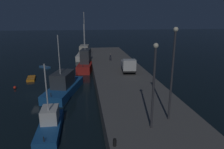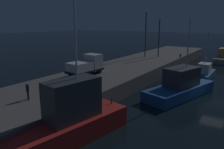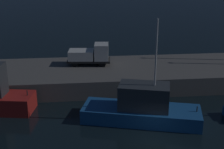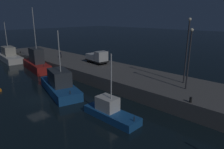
% 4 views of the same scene
% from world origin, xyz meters
% --- Properties ---
extents(ground_plane, '(320.00, 320.00, 0.00)m').
position_xyz_m(ground_plane, '(0.00, 0.00, 0.00)').
color(ground_plane, black).
extents(pier_quay, '(71.33, 9.87, 2.00)m').
position_xyz_m(pier_quay, '(0.00, 13.92, 1.00)').
color(pier_quay, '#5B5956').
rests_on(pier_quay, ground).
extents(fishing_trawler_red, '(12.05, 4.86, 9.80)m').
position_xyz_m(fishing_trawler_red, '(-29.62, 7.40, 1.26)').
color(fishing_trawler_red, silver).
rests_on(fishing_trawler_red, ground).
extents(fishing_boat_blue, '(7.05, 2.26, 7.42)m').
position_xyz_m(fishing_boat_blue, '(11.00, 3.37, 0.84)').
color(fishing_boat_blue, '#195193').
rests_on(fishing_boat_blue, ground).
extents(fishing_boat_white, '(11.07, 6.11, 9.32)m').
position_xyz_m(fishing_boat_white, '(-0.21, 3.89, 1.27)').
color(fishing_boat_white, '#195193').
rests_on(fishing_boat_white, ground).
extents(fishing_trawler_green, '(11.00, 4.63, 12.80)m').
position_xyz_m(fishing_trawler_green, '(-15.33, 7.72, 1.63)').
color(fishing_trawler_green, red).
rests_on(fishing_trawler_green, ground).
extents(dinghy_orange_near, '(3.57, 1.88, 0.45)m').
position_xyz_m(dinghy_orange_near, '(-8.63, -3.11, 0.20)').
color(dinghy_orange_near, orange).
rests_on(dinghy_orange_near, ground).
extents(dinghy_red_small, '(3.06, 2.96, 0.42)m').
position_xyz_m(dinghy_red_small, '(-17.99, -2.09, 0.19)').
color(dinghy_red_small, '#2D6099').
rests_on(dinghy_red_small, ground).
extents(mooring_buoy_near, '(0.51, 0.51, 0.51)m').
position_xyz_m(mooring_buoy_near, '(-3.39, -4.58, 0.25)').
color(mooring_buoy_near, red).
rests_on(mooring_buoy_near, ground).
extents(lamp_post_west, '(0.44, 0.44, 8.98)m').
position_xyz_m(lamp_post_west, '(13.88, 15.40, 7.18)').
color(lamp_post_west, '#38383D').
rests_on(lamp_post_west, pier_quay).
extents(lamp_post_east, '(0.44, 0.44, 7.78)m').
position_xyz_m(lamp_post_east, '(15.24, 13.15, 6.56)').
color(lamp_post_east, '#38383D').
rests_on(lamp_post_east, pier_quay).
extents(utility_truck, '(5.30, 2.78, 2.58)m').
position_xyz_m(utility_truck, '(-4.32, 15.27, 3.25)').
color(utility_truck, black).
rests_on(utility_truck, pier_quay).
extents(dockworker, '(0.39, 0.39, 1.59)m').
position_xyz_m(dockworker, '(-14.72, 13.31, 2.90)').
color(dockworker, black).
rests_on(dockworker, pier_quay).
extents(bollard_west, '(0.28, 0.28, 0.49)m').
position_xyz_m(bollard_west, '(-27.21, 9.31, 2.25)').
color(bollard_west, black).
rests_on(bollard_west, pier_quay).
extents(bollard_central, '(0.28, 0.28, 0.61)m').
position_xyz_m(bollard_central, '(17.52, 9.40, 2.31)').
color(bollard_central, black).
rests_on(bollard_central, pier_quay).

